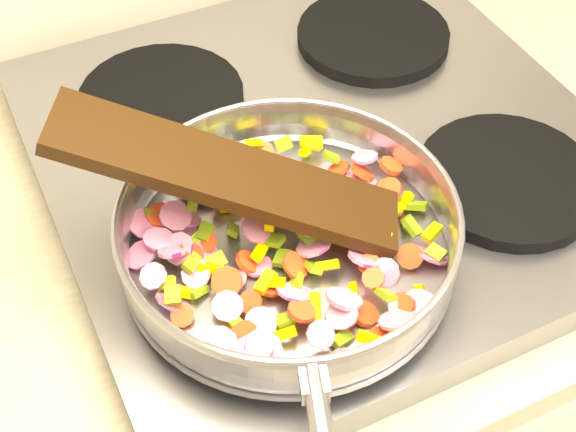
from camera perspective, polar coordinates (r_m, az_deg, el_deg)
name	(u,v)px	position (r m, az deg, el deg)	size (l,w,h in m)	color
cooktop	(325,156)	(0.90, 2.65, 4.32)	(0.60, 0.60, 0.04)	#939399
grate_fl	(263,272)	(0.75, -1.78, -4.03)	(0.19, 0.19, 0.02)	black
grate_fr	(507,179)	(0.86, 15.34, 2.52)	(0.19, 0.19, 0.02)	black
grate_bl	(161,99)	(0.94, -8.99, 8.24)	(0.19, 0.19, 0.02)	black
grate_br	(373,35)	(1.03, 6.07, 12.65)	(0.19, 0.19, 0.02)	black
saute_pan	(288,233)	(0.73, 0.02, -1.21)	(0.36, 0.51, 0.06)	#9E9EA5
vegetable_heap	(285,250)	(0.74, -0.24, -2.42)	(0.30, 0.29, 0.05)	#709514
wooden_spatula	(229,175)	(0.72, -4.20, 2.92)	(0.32, 0.07, 0.02)	black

